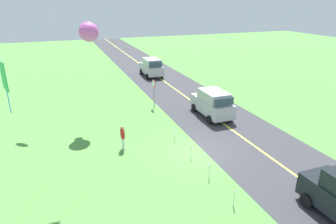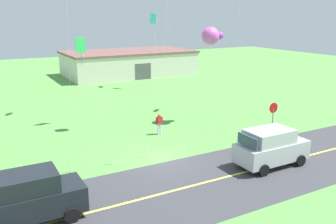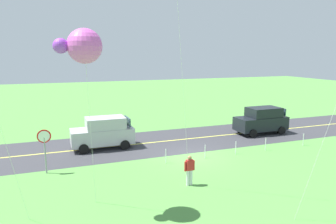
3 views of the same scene
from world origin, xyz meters
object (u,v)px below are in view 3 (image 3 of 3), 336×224
at_px(car_parked_west_near, 262,120).
at_px(kite_cyan_top, 83,46).
at_px(stop_sign, 44,143).
at_px(person_adult_near, 189,169).
at_px(car_suv_foreground, 103,132).

bearing_deg(car_parked_west_near, kite_cyan_top, 29.61).
xyz_separation_m(stop_sign, kite_cyan_top, (-1.80, 5.40, 5.22)).
bearing_deg(person_adult_near, kite_cyan_top, -138.94).
distance_m(car_suv_foreground, kite_cyan_top, 11.14).
bearing_deg(person_adult_near, car_suv_foreground, 140.58).
xyz_separation_m(car_parked_west_near, stop_sign, (17.23, 3.37, 0.65)).
height_order(car_suv_foreground, stop_sign, stop_sign).
bearing_deg(stop_sign, kite_cyan_top, 108.46).
distance_m(car_parked_west_near, stop_sign, 17.57).
height_order(stop_sign, person_adult_near, stop_sign).
distance_m(car_parked_west_near, person_adult_near, 12.90).
height_order(car_suv_foreground, car_parked_west_near, same).
relative_size(stop_sign, kite_cyan_top, 0.33).
distance_m(stop_sign, kite_cyan_top, 7.72).
xyz_separation_m(car_suv_foreground, kite_cyan_top, (2.09, 9.24, 5.87)).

